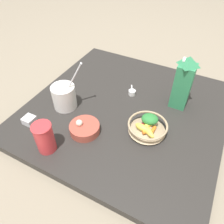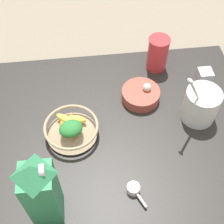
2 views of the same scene
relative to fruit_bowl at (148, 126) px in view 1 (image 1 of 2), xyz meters
The scene contains 9 objects.
ground_plane 0.20m from the fruit_bowl, 123.73° to the right, with size 6.00×6.00×0.00m, color gray.
countertop 0.20m from the fruit_bowl, 123.73° to the right, with size 0.97×0.97×0.04m.
fruit_bowl is the anchor object (origin of this frame).
milk_carton 0.29m from the fruit_bowl, 163.85° to the left, with size 0.08×0.08×0.28m.
yogurt_tub 0.44m from the fruit_bowl, 86.47° to the right, with size 0.12×0.16×0.26m.
drinking_cup 0.45m from the fruit_bowl, 50.28° to the right, with size 0.08×0.08×0.14m.
spice_jar 0.56m from the fruit_bowl, 68.36° to the right, with size 0.05×0.05×0.03m.
measuring_scoop 0.28m from the fruit_bowl, 142.12° to the right, with size 0.08×0.05×0.03m.
garlic_bowl 0.29m from the fruit_bowl, 62.90° to the right, with size 0.14×0.14×0.07m.
Camera 1 is at (0.77, 0.32, 0.80)m, focal length 35.00 mm.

